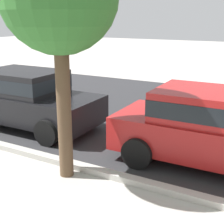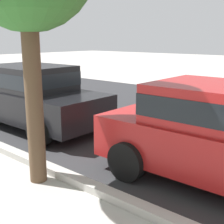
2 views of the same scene
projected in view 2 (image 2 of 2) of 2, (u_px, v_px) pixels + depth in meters
The scene contains 1 object.
parked_car_black at pixel (32, 94), 7.79m from camera, with size 4.12×1.96×1.56m.
Camera 2 is at (-0.60, -0.09, 2.23)m, focal length 49.38 mm.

